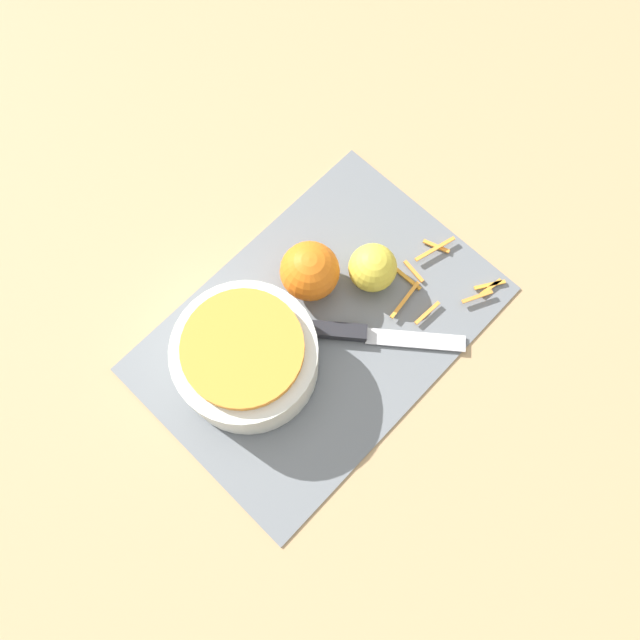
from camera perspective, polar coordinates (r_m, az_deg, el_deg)
The scene contains 7 objects.
ground_plane at distance 0.83m, azimuth 0.00°, elevation -0.79°, with size 4.00×4.00×0.00m, color tan.
cutting_board at distance 0.83m, azimuth 0.00°, elevation -0.72°, with size 0.46×0.31×0.01m.
bowl_speckled at distance 0.77m, azimuth -6.75°, elevation -3.38°, with size 0.18×0.18×0.09m.
knife at distance 0.82m, azimuth 2.05°, elevation -1.16°, with size 0.17×0.20×0.02m.
orange_left at distance 0.81m, azimuth -0.94°, elevation 4.49°, with size 0.08×0.08×0.08m.
lemon at distance 0.82m, azimuth 5.00°, elevation 4.64°, with size 0.06×0.06×0.06m.
peel_pile at distance 0.86m, azimuth 10.88°, elevation 3.60°, with size 0.15×0.12×0.01m.
Camera 1 is at (-0.18, -0.18, 0.79)m, focal length 35.00 mm.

